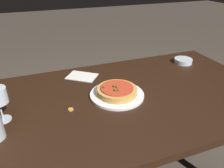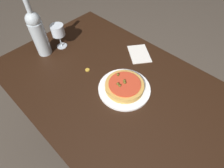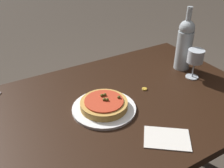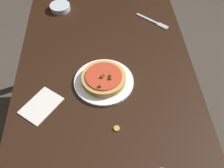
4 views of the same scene
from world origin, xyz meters
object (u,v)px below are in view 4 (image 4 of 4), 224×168
Objects in this scene: dining_table at (106,88)px; side_bowl at (60,7)px; dinner_plate at (104,82)px; bottle_cap at (117,128)px; pizza at (104,78)px; fork at (154,22)px.

side_bowl is (0.52, 0.24, 0.11)m from dining_table.
dinner_plate reaches higher than bottle_cap.
dining_table is 0.13m from pizza.
bottle_cap is at bearing -161.42° from side_bowl.
dinner_plate is 0.50m from fork.
pizza is 0.24m from bottle_cap.
dining_table is 61.54× the size of bottle_cap.
dining_table is at bearing -15.86° from dinner_plate.
dinner_plate is 0.24m from bottle_cap.
side_bowl is at bearing 24.77° from dining_table.
side_bowl is at bearing 18.58° from bottle_cap.
pizza is at bearing -83.27° from fork.
fork is (-0.15, -0.52, -0.01)m from side_bowl.
pizza is at bearing -162.87° from dinner_plate.
fork is at bearing -21.36° from bottle_cap.
dinner_plate is (-0.04, 0.01, 0.10)m from dining_table.
bottle_cap reaches higher than dining_table.
dinner_plate is 1.64× the size of fork.
side_bowl reaches higher than dinner_plate.
bottle_cap is at bearing -170.39° from dinner_plate.
fork is at bearing -106.09° from side_bowl.
bottle_cap is (-0.28, -0.03, 0.09)m from dining_table.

